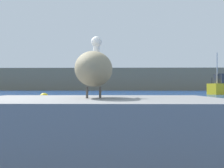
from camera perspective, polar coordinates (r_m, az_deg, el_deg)
hillside_backdrop at (r=82.54m, az=-0.00°, el=0.85°), size 140.00×17.36×6.19m
pier_dock at (r=3.42m, az=-3.78°, el=-9.30°), size 3.14×2.38×0.76m
pelican at (r=3.40m, az=-3.75°, el=3.26°), size 0.46×1.33×0.83m
mooring_buoy at (r=16.26m, az=-13.99°, el=-2.81°), size 0.56×0.56×0.56m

